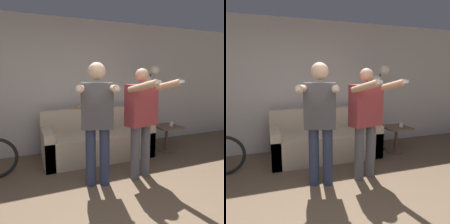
{
  "view_description": "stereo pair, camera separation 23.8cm",
  "coord_description": "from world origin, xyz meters",
  "views": [
    {
      "loc": [
        -0.84,
        -1.46,
        1.53
      ],
      "look_at": [
        0.48,
        1.77,
        0.93
      ],
      "focal_mm": 35.0,
      "sensor_mm": 36.0,
      "label": 1
    },
    {
      "loc": [
        -0.62,
        -1.54,
        1.53
      ],
      "look_at": [
        0.48,
        1.77,
        0.93
      ],
      "focal_mm": 35.0,
      "sensor_mm": 36.0,
      "label": 2
    }
  ],
  "objects": [
    {
      "name": "cup",
      "position": [
        1.88,
        2.04,
        0.56
      ],
      "size": [
        0.07,
        0.07,
        0.08
      ],
      "color": "white",
      "rests_on": "side_table"
    },
    {
      "name": "couch",
      "position": [
        0.4,
        2.3,
        0.3
      ],
      "size": [
        1.98,
        0.83,
        0.89
      ],
      "color": "beige",
      "rests_on": "ground_plane"
    },
    {
      "name": "side_table",
      "position": [
        1.81,
        2.09,
        0.37
      ],
      "size": [
        0.49,
        0.49,
        0.52
      ],
      "color": "brown",
      "rests_on": "ground_plane"
    },
    {
      "name": "person_right",
      "position": [
        0.74,
        1.26,
        0.95
      ],
      "size": [
        0.64,
        0.75,
        1.62
      ],
      "rotation": [
        0.0,
        0.0,
        0.24
      ],
      "color": "#56565B",
      "rests_on": "ground_plane"
    },
    {
      "name": "cat",
      "position": [
        0.31,
        2.61,
        0.96
      ],
      "size": [
        0.41,
        0.11,
        0.16
      ],
      "color": "tan",
      "rests_on": "couch"
    },
    {
      "name": "floor_lamp",
      "position": [
        1.58,
        2.39,
        1.3
      ],
      "size": [
        0.38,
        0.33,
        1.73
      ],
      "color": "black",
      "rests_on": "ground_plane"
    },
    {
      "name": "wall_back",
      "position": [
        0.0,
        2.89,
        1.3
      ],
      "size": [
        10.0,
        0.05,
        2.6
      ],
      "color": "beige",
      "rests_on": "ground_plane"
    },
    {
      "name": "person_left",
      "position": [
        0.06,
        1.26,
        0.98
      ],
      "size": [
        0.62,
        0.77,
        1.69
      ],
      "rotation": [
        0.0,
        0.0,
        -0.29
      ],
      "color": "#2D3856",
      "rests_on": "ground_plane"
    }
  ]
}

